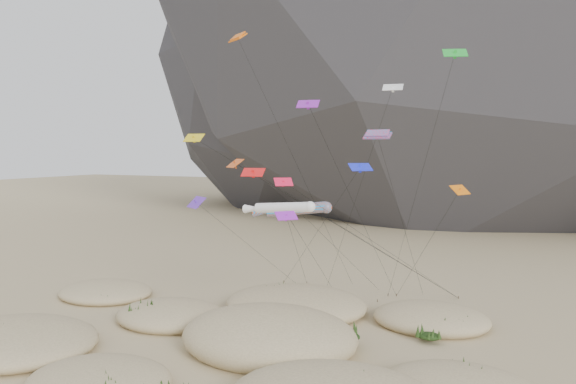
# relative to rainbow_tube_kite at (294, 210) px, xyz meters

# --- Properties ---
(ground) EXTENTS (500.00, 500.00, 0.00)m
(ground) POSITION_rel_rainbow_tube_kite_xyz_m (0.33, -13.03, -10.64)
(ground) COLOR #CCB789
(ground) RESTS_ON ground
(dunes) EXTENTS (50.82, 33.31, 4.53)m
(dunes) POSITION_rel_rainbow_tube_kite_xyz_m (-0.50, -9.68, -9.90)
(dunes) COLOR #CCB789
(dunes) RESTS_ON ground
(dune_grass) EXTENTS (41.75, 28.46, 1.52)m
(dune_grass) POSITION_rel_rainbow_tube_kite_xyz_m (-1.48, -9.37, -9.81)
(dune_grass) COLOR black
(dune_grass) RESTS_ON ground
(kite_stakes) EXTENTS (20.93, 6.14, 0.30)m
(kite_stakes) POSITION_rel_rainbow_tube_kite_xyz_m (2.77, 10.97, -10.49)
(kite_stakes) COLOR #3F2D1E
(kite_stakes) RESTS_ON ground
(rainbow_tube_kite) EXTENTS (9.19, 15.00, 11.53)m
(rainbow_tube_kite) POSITION_rel_rainbow_tube_kite_xyz_m (0.00, 0.00, 0.00)
(rainbow_tube_kite) COLOR #DE4817
(rainbow_tube_kite) RESTS_ON ground
(white_tube_kite) EXTENTS (7.38, 18.04, 12.11)m
(white_tube_kite) POSITION_rel_rainbow_tube_kite_xyz_m (1.04, -5.41, 0.73)
(white_tube_kite) COLOR white
(white_tube_kite) RESTS_ON ground
(orange_parafoil) EXTENTS (10.28, 13.63, 28.87)m
(orange_parafoil) POSITION_rel_rainbow_tube_kite_xyz_m (-7.56, 2.81, 17.35)
(orange_parafoil) COLOR orange
(orange_parafoil) RESTS_ON ground
(multi_parafoil) EXTENTS (2.62, 15.73, 18.31)m
(multi_parafoil) POSITION_rel_rainbow_tube_kite_xyz_m (8.75, -1.32, 6.99)
(multi_parafoil) COLOR #FC1A43
(multi_parafoil) RESTS_ON ground
(delta_kites) EXTENTS (29.73, 22.95, 25.55)m
(delta_kites) POSITION_rel_rainbow_tube_kite_xyz_m (1.36, -1.00, 5.00)
(delta_kites) COLOR gold
(delta_kites) RESTS_ON ground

